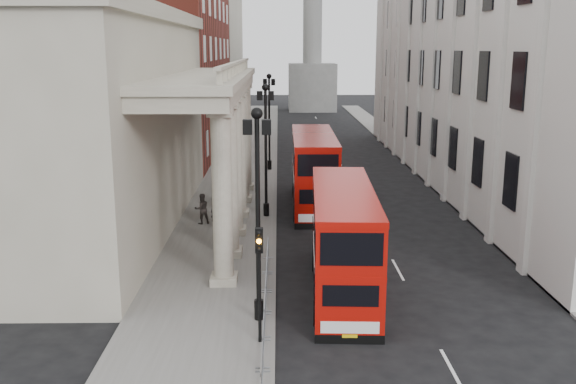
% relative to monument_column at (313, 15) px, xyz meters
% --- Properties ---
extents(ground, '(260.00, 260.00, 0.00)m').
position_rel_monument_column_xyz_m(ground, '(-6.00, -92.00, -15.98)').
color(ground, black).
rests_on(ground, ground).
extents(sidewalk_west, '(6.00, 140.00, 0.12)m').
position_rel_monument_column_xyz_m(sidewalk_west, '(-9.00, -62.00, -15.92)').
color(sidewalk_west, slate).
rests_on(sidewalk_west, ground).
extents(sidewalk_east, '(3.00, 140.00, 0.12)m').
position_rel_monument_column_xyz_m(sidewalk_east, '(7.50, -62.00, -15.92)').
color(sidewalk_east, slate).
rests_on(sidewalk_east, ground).
extents(kerb, '(0.20, 140.00, 0.14)m').
position_rel_monument_column_xyz_m(kerb, '(-6.05, -62.00, -15.91)').
color(kerb, slate).
rests_on(kerb, ground).
extents(portico_building, '(9.00, 28.00, 12.00)m').
position_rel_monument_column_xyz_m(portico_building, '(-16.50, -74.00, -9.98)').
color(portico_building, gray).
rests_on(portico_building, ground).
extents(brick_building, '(9.00, 32.00, 22.00)m').
position_rel_monument_column_xyz_m(brick_building, '(-16.50, -44.00, -4.98)').
color(brick_building, maroon).
rests_on(brick_building, ground).
extents(west_building_far, '(9.00, 30.00, 20.00)m').
position_rel_monument_column_xyz_m(west_building_far, '(-16.50, -12.00, -5.98)').
color(west_building_far, gray).
rests_on(west_building_far, ground).
extents(east_building, '(8.00, 55.00, 25.00)m').
position_rel_monument_column_xyz_m(east_building, '(10.00, -60.00, -3.48)').
color(east_building, '#BCB9B0').
rests_on(east_building, ground).
extents(monument_column, '(8.00, 8.00, 54.20)m').
position_rel_monument_column_xyz_m(monument_column, '(0.00, 0.00, 0.00)').
color(monument_column, '#60605E').
rests_on(monument_column, ground).
extents(lamp_post_south, '(1.05, 0.44, 8.32)m').
position_rel_monument_column_xyz_m(lamp_post_south, '(-6.60, -88.00, -11.07)').
color(lamp_post_south, black).
rests_on(lamp_post_south, sidewalk_west).
extents(lamp_post_mid, '(1.05, 0.44, 8.32)m').
position_rel_monument_column_xyz_m(lamp_post_mid, '(-6.60, -72.00, -11.07)').
color(lamp_post_mid, black).
rests_on(lamp_post_mid, sidewalk_west).
extents(lamp_post_north, '(1.05, 0.44, 8.32)m').
position_rel_monument_column_xyz_m(lamp_post_north, '(-6.60, -56.00, -11.07)').
color(lamp_post_north, black).
rests_on(lamp_post_north, sidewalk_west).
extents(traffic_light, '(0.28, 0.33, 4.30)m').
position_rel_monument_column_xyz_m(traffic_light, '(-6.50, -90.02, -12.88)').
color(traffic_light, black).
rests_on(traffic_light, sidewalk_west).
extents(crowd_barriers, '(0.50, 18.75, 1.10)m').
position_rel_monument_column_xyz_m(crowd_barriers, '(-6.35, -89.78, -15.31)').
color(crowd_barriers, gray).
rests_on(crowd_barriers, sidewalk_west).
extents(bus_near, '(3.05, 10.80, 4.62)m').
position_rel_monument_column_xyz_m(bus_near, '(-3.00, -84.70, -13.57)').
color(bus_near, '#A90E07').
rests_on(bus_near, ground).
extents(bus_far, '(2.90, 11.50, 4.95)m').
position_rel_monument_column_xyz_m(bus_far, '(-3.45, -69.16, -13.39)').
color(bus_far, '#920C06').
rests_on(bus_far, ground).
extents(pedestrian_a, '(0.80, 0.65, 1.89)m').
position_rel_monument_column_xyz_m(pedestrian_a, '(-9.52, -74.57, -14.92)').
color(pedestrian_a, black).
rests_on(pedestrian_a, sidewalk_west).
extents(pedestrian_b, '(1.12, 1.02, 1.87)m').
position_rel_monument_column_xyz_m(pedestrian_b, '(-10.47, -73.86, -14.93)').
color(pedestrian_b, '#292421').
rests_on(pedestrian_b, sidewalk_west).
extents(pedestrian_c, '(0.88, 0.59, 1.78)m').
position_rel_monument_column_xyz_m(pedestrian_c, '(-8.71, -70.12, -14.97)').
color(pedestrian_c, black).
rests_on(pedestrian_c, sidewalk_west).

